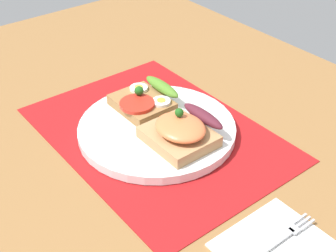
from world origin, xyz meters
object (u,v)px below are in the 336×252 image
object	(u,v)px
napkin	(278,249)
fork	(275,243)
plate	(157,129)
sandwich_egg_tomato	(145,100)
sandwich_salmon	(182,131)

from	to	relation	value
napkin	fork	size ratio (longest dim) A/B	0.89
plate	fork	bearing A→B (deg)	-5.94
sandwich_egg_tomato	napkin	xyz separation A→B (cm)	(34.83, -4.69, -2.96)
sandwich_egg_tomato	fork	bearing A→B (deg)	-7.78
napkin	sandwich_salmon	bearing A→B (deg)	171.24
plate	napkin	size ratio (longest dim) A/B	1.95
sandwich_egg_tomato	napkin	distance (cm)	35.27
sandwich_salmon	napkin	xyz separation A→B (cm)	(23.32, -3.59, -3.49)
sandwich_salmon	napkin	distance (cm)	23.85
fork	napkin	bearing A→B (deg)	-2.52
fork	sandwich_salmon	bearing A→B (deg)	171.05
plate	napkin	world-z (taller)	plate
sandwich_salmon	fork	xyz separation A→B (cm)	(22.60, -3.56, -3.03)
sandwich_egg_tomato	sandwich_salmon	bearing A→B (deg)	-5.46
plate	sandwich_egg_tomato	world-z (taller)	sandwich_egg_tomato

